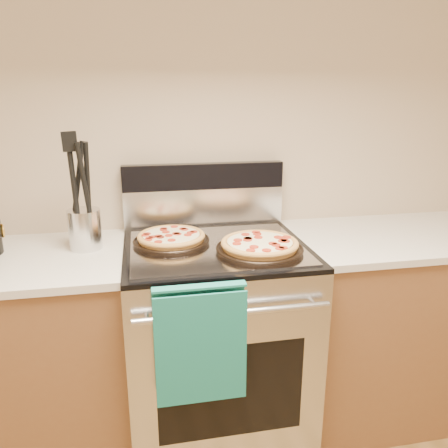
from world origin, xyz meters
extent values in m
plane|color=#C2A78C|center=(0.00, 2.00, 1.35)|extent=(4.00, 0.00, 4.00)
cube|color=#B7B7BC|center=(0.00, 1.65, 0.45)|extent=(0.76, 0.68, 0.90)
cube|color=black|center=(0.00, 1.31, 0.45)|extent=(0.56, 0.01, 0.40)
cube|color=black|center=(0.00, 1.65, 0.91)|extent=(0.76, 0.68, 0.02)
cube|color=silver|center=(0.00, 1.96, 1.01)|extent=(0.76, 0.06, 0.18)
cube|color=black|center=(0.00, 1.96, 1.16)|extent=(0.76, 0.06, 0.12)
cylinder|color=silver|center=(0.00, 1.27, 0.80)|extent=(0.70, 0.03, 0.03)
cube|color=gray|center=(0.00, 1.62, 0.92)|extent=(0.70, 0.55, 0.01)
cube|color=brown|center=(-0.88, 1.68, 0.44)|extent=(1.00, 0.62, 0.88)
cube|color=brown|center=(0.88, 1.68, 0.44)|extent=(1.00, 0.62, 0.88)
cube|color=beige|center=(0.88, 1.68, 0.90)|extent=(1.02, 0.64, 0.03)
cylinder|color=silver|center=(-0.53, 1.75, 0.99)|extent=(0.17, 0.17, 0.17)
camera|label=1|loc=(-0.30, -0.06, 1.53)|focal=35.00mm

